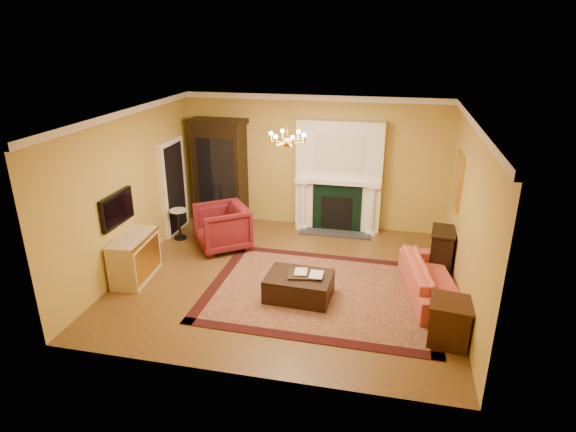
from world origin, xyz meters
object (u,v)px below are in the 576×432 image
(coral_sofa, at_px, (433,274))
(console_table, at_px, (441,250))
(china_cabinet, at_px, (220,174))
(wingback_armchair, at_px, (222,225))
(commode, at_px, (135,258))
(pedestal_table, at_px, (179,222))
(end_table, at_px, (449,323))
(leather_ottoman, at_px, (299,286))

(coral_sofa, xyz_separation_m, console_table, (0.22, 1.06, -0.02))
(china_cabinet, bearing_deg, wingback_armchair, -63.58)
(wingback_armchair, distance_m, commode, 1.95)
(console_table, bearing_deg, coral_sofa, -95.73)
(china_cabinet, distance_m, commode, 3.22)
(wingback_armchair, height_order, commode, wingback_armchair)
(pedestal_table, height_order, coral_sofa, coral_sofa)
(end_table, bearing_deg, console_table, 88.57)
(coral_sofa, height_order, console_table, coral_sofa)
(wingback_armchair, relative_size, end_table, 1.58)
(wingback_armchair, bearing_deg, console_table, 53.87)
(wingback_armchair, bearing_deg, leather_ottoman, 13.94)
(commode, bearing_deg, leather_ottoman, -5.39)
(wingback_armchair, height_order, coral_sofa, wingback_armchair)
(end_table, bearing_deg, coral_sofa, 96.77)
(wingback_armchair, distance_m, console_table, 4.40)
(coral_sofa, bearing_deg, console_table, -21.21)
(end_table, height_order, console_table, console_table)
(coral_sofa, bearing_deg, china_cabinet, 52.13)
(wingback_armchair, relative_size, commode, 0.92)
(end_table, bearing_deg, leather_ottoman, 162.16)
(commode, relative_size, end_table, 1.72)
(commode, bearing_deg, console_table, 11.63)
(china_cabinet, distance_m, pedestal_table, 1.55)
(china_cabinet, bearing_deg, commode, -94.02)
(china_cabinet, relative_size, console_table, 3.05)
(commode, height_order, coral_sofa, commode)
(pedestal_table, height_order, end_table, pedestal_table)
(pedestal_table, relative_size, commode, 0.61)
(commode, height_order, end_table, commode)
(pedestal_table, xyz_separation_m, console_table, (5.48, -0.25, -0.01))
(pedestal_table, height_order, console_table, console_table)
(wingback_armchair, bearing_deg, commode, -70.72)
(commode, relative_size, leather_ottoman, 1.02)
(end_table, distance_m, console_table, 2.41)
(pedestal_table, distance_m, console_table, 5.49)
(wingback_armchair, relative_size, pedestal_table, 1.51)
(pedestal_table, bearing_deg, commode, -90.93)
(commode, bearing_deg, pedestal_table, 84.54)
(china_cabinet, distance_m, coral_sofa, 5.41)
(pedestal_table, xyz_separation_m, commode, (-0.03, -1.85, 0.02))
(china_cabinet, bearing_deg, coral_sofa, -21.74)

